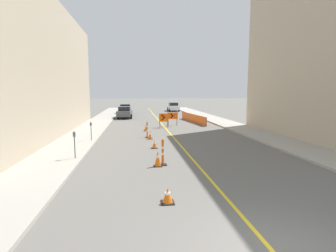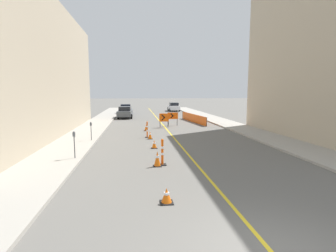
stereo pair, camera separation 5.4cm
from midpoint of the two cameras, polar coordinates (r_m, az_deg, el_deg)
lane_stripe at (r=32.09m, az=-1.81°, el=1.11°), size 0.12×53.90×0.01m
sidewalk_left at (r=32.22m, az=-14.52°, el=1.02°), size 2.87×53.90×0.13m
sidewalk_right at (r=33.49m, az=10.40°, el=1.36°), size 2.87×53.90×0.13m
building_facade_left at (r=23.35m, az=-29.27°, el=10.62°), size 6.00×24.89×10.39m
traffic_cone_nearest at (r=8.55m, az=-0.13°, el=-14.93°), size 0.41×0.41×0.49m
traffic_cone_second at (r=12.47m, az=-2.22°, el=-7.13°), size 0.39×0.39×0.74m
traffic_cone_third at (r=16.43m, az=-2.92°, el=-3.98°), size 0.38×0.38×0.53m
traffic_cone_fourth at (r=19.68m, az=-3.85°, el=-2.01°), size 0.36×0.36×0.59m
traffic_cone_fifth at (r=23.94m, az=-4.74°, el=-0.30°), size 0.35×0.35×0.63m
delineator_post_front at (r=12.62m, az=-1.12°, el=-6.03°), size 0.37×0.37×1.28m
delineator_post_rear at (r=20.33m, az=-4.48°, el=-0.98°), size 0.31×0.31×1.26m
arrow_barricade_primary at (r=26.00m, az=-0.82°, el=1.75°), size 0.93×0.13×1.40m
arrow_barricade_secondary at (r=27.49m, az=1.10°, el=2.12°), size 1.09×0.09×1.38m
safety_mesh_fence at (r=31.03m, az=5.53°, el=1.74°), size 1.02×8.51×0.95m
parked_car_curb_near at (r=36.06m, az=-9.28°, el=2.97°), size 2.04×4.40×1.59m
parked_car_curb_mid at (r=43.04m, az=-9.16°, el=3.67°), size 1.94×4.34×1.59m
parked_car_curb_far at (r=48.98m, az=1.27°, el=4.19°), size 1.93×4.31×1.59m
parking_meter_near_curb at (r=14.14m, az=-19.65°, el=-2.73°), size 0.12×0.11×1.39m
parking_meter_far_curb at (r=19.14m, az=-16.35°, el=-0.26°), size 0.12×0.11×1.29m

